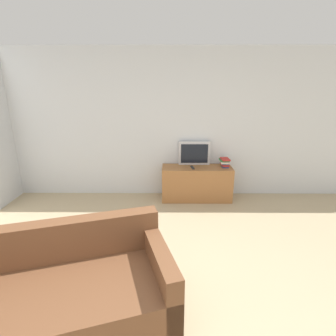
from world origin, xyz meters
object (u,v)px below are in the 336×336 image
(couch, at_px, (48,299))
(remote_on_stand, at_px, (192,167))
(television, at_px, (194,153))
(book_stack, at_px, (225,162))
(tv_stand, at_px, (196,183))

(couch, height_order, remote_on_stand, couch)
(television, height_order, book_stack, television)
(tv_stand, distance_m, remote_on_stand, 0.33)
(book_stack, height_order, remote_on_stand, book_stack)
(book_stack, distance_m, remote_on_stand, 0.58)
(tv_stand, relative_size, television, 2.19)
(tv_stand, relative_size, book_stack, 5.35)
(television, bearing_deg, book_stack, -15.76)
(television, distance_m, book_stack, 0.56)
(couch, relative_size, book_stack, 9.64)
(couch, distance_m, book_stack, 3.36)
(book_stack, xyz_separation_m, remote_on_stand, (-0.57, -0.09, -0.07))
(television, relative_size, book_stack, 2.44)
(couch, height_order, book_stack, couch)
(remote_on_stand, bearing_deg, book_stack, 9.04)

